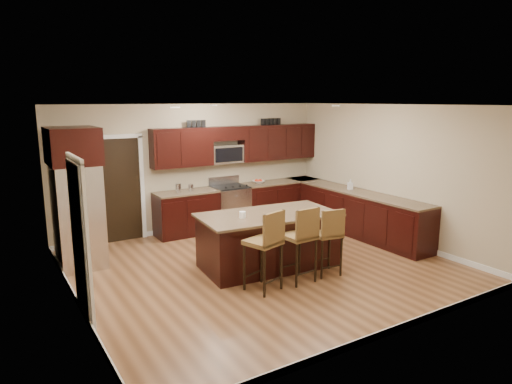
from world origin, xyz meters
TOP-DOWN VIEW (x-y plane):
  - floor at (0.00, 0.00)m, footprint 6.00×6.00m
  - ceiling at (0.00, 0.00)m, footprint 6.00×6.00m
  - wall_back at (0.00, 2.75)m, footprint 6.00×0.00m
  - wall_left at (-3.00, 0.00)m, footprint 0.00×5.50m
  - wall_right at (3.00, 0.00)m, footprint 0.00×5.50m
  - base_cabinets at (1.90, 1.45)m, footprint 4.02×3.96m
  - upper_cabinets at (1.04, 2.58)m, footprint 4.00×0.33m
  - range at (0.68, 2.45)m, footprint 0.76×0.64m
  - microwave at (0.68, 2.60)m, footprint 0.76×0.31m
  - doorway at (-1.65, 2.73)m, footprint 0.85×0.03m
  - pantry_door at (-2.98, -0.30)m, footprint 0.03×0.80m
  - letter_decor at (0.90, 2.58)m, footprint 2.20×0.03m
  - island at (0.08, -0.02)m, footprint 2.40×1.41m
  - stool_left at (-0.51, -0.87)m, footprint 0.57×0.57m
  - stool_mid at (0.13, -0.87)m, footprint 0.47×0.47m
  - stool_right at (0.67, -0.87)m, footprint 0.47×0.47m
  - refrigerator at (-2.62, 1.69)m, footprint 0.79×0.93m
  - floor_mat at (0.62, 1.63)m, footprint 0.98×0.71m
  - fruit_bowl at (1.42, 2.45)m, footprint 0.31×0.31m
  - soap_bottle at (2.70, 0.82)m, footprint 0.13×0.13m
  - canister_tall at (-0.51, 2.45)m, footprint 0.12×0.12m
  - canister_short at (-0.24, 2.45)m, footprint 0.11×0.11m
  - island_jar at (-0.42, -0.02)m, footprint 0.10×0.10m

SIDE VIEW (x-z plane):
  - floor at x=0.00m, z-range 0.00..0.00m
  - floor_mat at x=0.62m, z-range 0.00..0.01m
  - island at x=0.08m, z-range -0.03..0.89m
  - base_cabinets at x=1.90m, z-range 0.00..0.92m
  - range at x=0.68m, z-range -0.08..1.03m
  - stool_right at x=0.67m, z-range 0.14..1.25m
  - stool_mid at x=0.13m, z-range 0.15..1.34m
  - stool_left at x=-0.51m, z-range 0.15..1.37m
  - fruit_bowl at x=1.42m, z-range 0.92..0.99m
  - island_jar at x=-0.42m, z-range 0.92..1.02m
  - canister_short at x=-0.24m, z-range 0.92..1.06m
  - canister_tall at x=-0.51m, z-range 0.92..1.10m
  - pantry_door at x=-2.98m, z-range 0.00..2.04m
  - soap_bottle at x=2.70m, z-range 0.92..1.14m
  - doorway at x=-1.65m, z-range 0.00..2.06m
  - refrigerator at x=-2.62m, z-range 0.03..2.38m
  - wall_back at x=0.00m, z-range -1.65..4.35m
  - wall_left at x=-3.00m, z-range -1.40..4.10m
  - wall_right at x=3.00m, z-range -1.40..4.10m
  - microwave at x=0.68m, z-range 1.42..1.82m
  - upper_cabinets at x=1.04m, z-range 1.44..2.24m
  - letter_decor at x=0.90m, z-range 2.22..2.37m
  - ceiling at x=0.00m, z-range 2.70..2.70m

